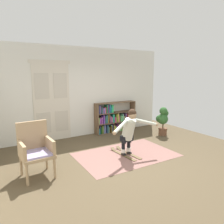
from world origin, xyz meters
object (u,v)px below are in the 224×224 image
at_px(wicker_chair, 35,148).
at_px(potted_plant, 163,119).
at_px(bookshelf, 114,119).
at_px(person_skier, 129,129).
at_px(skis_pair, 125,153).

distance_m(wicker_chair, potted_plant, 4.32).
bearing_deg(wicker_chair, potted_plant, 11.08).
relative_size(wicker_chair, potted_plant, 1.14).
distance_m(bookshelf, person_skier, 2.30).
bearing_deg(bookshelf, wicker_chair, -146.69).
bearing_deg(potted_plant, skis_pair, -158.62).
xyz_separation_m(bookshelf, person_skier, (-0.84, -2.13, 0.26)).
height_order(skis_pair, person_skier, person_skier).
xyz_separation_m(potted_plant, skis_pair, (-2.05, -0.80, -0.53)).
bearing_deg(wicker_chair, bookshelf, 33.31).
relative_size(potted_plant, person_skier, 0.68).
bearing_deg(person_skier, wicker_chair, 176.76).
height_order(bookshelf, skis_pair, bookshelf).
height_order(wicker_chair, person_skier, person_skier).
bearing_deg(potted_plant, person_skier, -154.84).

